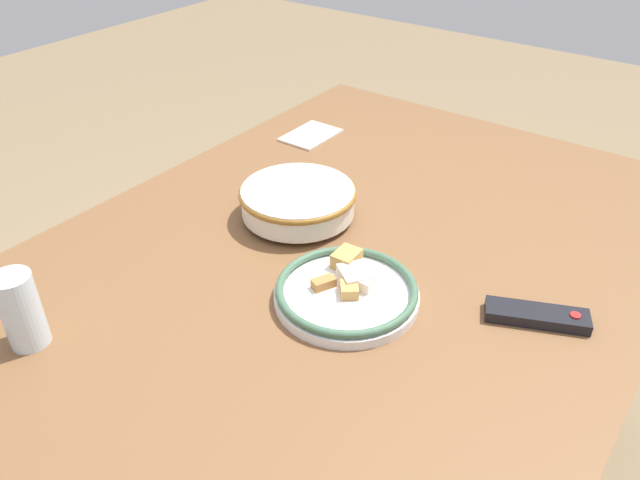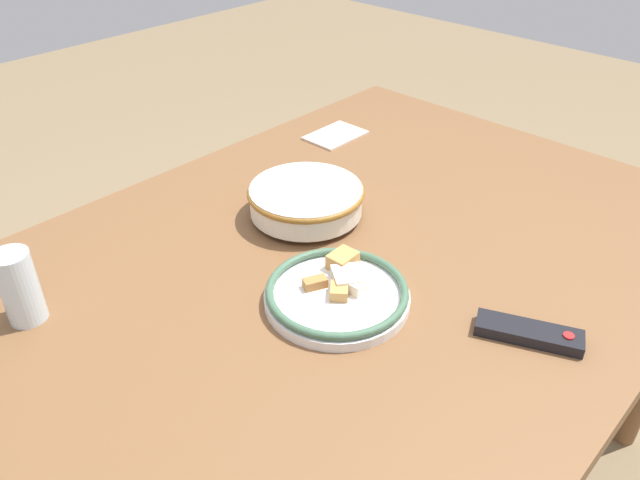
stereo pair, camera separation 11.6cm
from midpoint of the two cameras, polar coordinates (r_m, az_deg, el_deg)
name	(u,v)px [view 1 (the left image)]	position (r m, az deg, el deg)	size (l,w,h in m)	color
dining_table	(340,288)	(1.21, -0.85, -4.47)	(1.52, 1.06, 0.75)	brown
noodle_bowl	(298,201)	(1.27, -4.66, 3.54)	(0.24, 0.24, 0.07)	silver
food_plate	(347,291)	(1.06, -0.65, -4.81)	(0.25, 0.25, 0.05)	white
tv_remote	(537,316)	(1.06, 16.33, -6.77)	(0.11, 0.17, 0.02)	black
drinking_glass	(21,310)	(1.08, -28.52, -5.79)	(0.06, 0.06, 0.13)	silver
folded_napkin	(311,135)	(1.64, -2.89, 9.50)	(0.15, 0.10, 0.01)	beige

